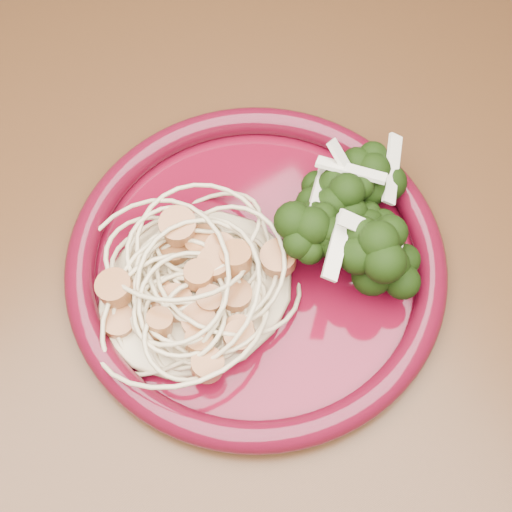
{
  "coord_description": "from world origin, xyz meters",
  "views": [
    {
      "loc": [
        -0.07,
        -0.19,
        1.21
      ],
      "look_at": [
        0.06,
        0.0,
        0.77
      ],
      "focal_mm": 50.0,
      "sensor_mm": 36.0,
      "label": 1
    }
  ],
  "objects": [
    {
      "name": "broccoli_pile",
      "position": [
        0.12,
        -0.01,
        0.78
      ],
      "size": [
        0.1,
        0.15,
        0.05
      ],
      "primitive_type": "ellipsoid",
      "rotation": [
        0.0,
        0.0,
        -0.1
      ],
      "color": "black",
      "rests_on": "dinner_plate"
    },
    {
      "name": "scallop_cluster",
      "position": [
        0.01,
        0.01,
        0.81
      ],
      "size": [
        0.14,
        0.14,
        0.04
      ],
      "primitive_type": null,
      "rotation": [
        0.0,
        0.0,
        -0.1
      ],
      "color": "#A96A3A",
      "rests_on": "spaghetti_pile"
    },
    {
      "name": "spaghetti_pile",
      "position": [
        0.01,
        0.01,
        0.77
      ],
      "size": [
        0.15,
        0.14,
        0.03
      ],
      "primitive_type": "ellipsoid",
      "rotation": [
        0.0,
        0.0,
        -0.1
      ],
      "color": "#C7B48A",
      "rests_on": "dinner_plate"
    },
    {
      "name": "onion_garnish",
      "position": [
        0.12,
        -0.01,
        0.81
      ],
      "size": [
        0.07,
        0.1,
        0.05
      ],
      "primitive_type": null,
      "rotation": [
        0.0,
        0.0,
        -0.1
      ],
      "color": "beige",
      "rests_on": "broccoli_pile"
    },
    {
      "name": "dinner_plate",
      "position": [
        0.06,
        0.0,
        0.76
      ],
      "size": [
        0.29,
        0.29,
        0.02
      ],
      "rotation": [
        0.0,
        0.0,
        -0.1
      ],
      "color": "#500616",
      "rests_on": "dining_table"
    },
    {
      "name": "dining_table",
      "position": [
        0.0,
        0.0,
        0.65
      ],
      "size": [
        1.2,
        0.8,
        0.75
      ],
      "color": "#472814",
      "rests_on": "ground"
    }
  ]
}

